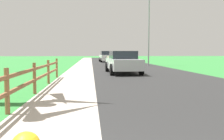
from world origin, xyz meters
TOP-DOWN VIEW (x-y plane):
  - ground_plane at (0.00, 25.00)m, footprint 120.00×120.00m
  - road_asphalt at (3.50, 27.00)m, footprint 7.00×66.00m
  - curb_concrete at (-3.00, 27.00)m, footprint 6.00×66.00m
  - grass_verge at (-4.50, 27.00)m, footprint 5.00×66.00m
  - rail_fence at (-2.07, 5.78)m, footprint 0.11×13.43m
  - parked_suv_silver at (1.97, 14.81)m, footprint 2.17×4.74m
  - parked_car_beige at (2.70, 23.15)m, footprint 2.27×4.86m
  - parked_car_white at (2.13, 33.56)m, footprint 2.16×4.47m
  - street_lamp at (6.00, 23.67)m, footprint 1.17×0.20m

SIDE VIEW (x-z plane):
  - ground_plane at x=0.00m, z-range 0.00..0.00m
  - road_asphalt at x=3.50m, z-range 0.00..0.01m
  - curb_concrete at x=-3.00m, z-range 0.00..0.01m
  - grass_verge at x=-4.50m, z-range 0.00..0.01m
  - rail_fence at x=-2.07m, z-range 0.09..1.16m
  - parked_car_beige at x=2.70m, z-range 0.00..1.47m
  - parked_suv_silver at x=1.97m, z-range 0.01..1.50m
  - parked_car_white at x=2.13m, z-range -0.01..1.57m
  - street_lamp at x=6.00m, z-range 0.62..7.78m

